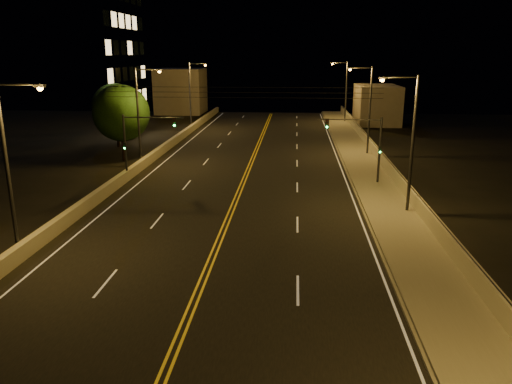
# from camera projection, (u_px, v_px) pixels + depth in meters

# --- Properties ---
(road) EXTENTS (18.00, 120.00, 0.02)m
(road) POSITION_uv_depth(u_px,v_px,m) (228.00, 220.00, 32.18)
(road) COLOR black
(road) RESTS_ON ground
(sidewalk) EXTENTS (3.60, 120.00, 0.30)m
(sidewalk) POSITION_uv_depth(u_px,v_px,m) (398.00, 222.00, 31.33)
(sidewalk) COLOR slate
(sidewalk) RESTS_ON ground
(curb) EXTENTS (0.14, 120.00, 0.15)m
(curb) POSITION_uv_depth(u_px,v_px,m) (368.00, 223.00, 31.49)
(curb) COLOR slate
(curb) RESTS_ON ground
(parapet_wall) EXTENTS (0.30, 120.00, 1.00)m
(parapet_wall) POSITION_uv_depth(u_px,v_px,m) (426.00, 213.00, 31.03)
(parapet_wall) COLOR #A29D87
(parapet_wall) RESTS_ON sidewalk
(jersey_barrier) EXTENTS (0.45, 120.00, 0.88)m
(jersey_barrier) POSITION_uv_depth(u_px,v_px,m) (79.00, 210.00, 32.80)
(jersey_barrier) COLOR #A29D87
(jersey_barrier) RESTS_ON ground
(distant_building_right) EXTENTS (6.00, 10.00, 5.69)m
(distant_building_right) POSITION_uv_depth(u_px,v_px,m) (377.00, 104.00, 75.43)
(distant_building_right) COLOR gray
(distant_building_right) RESTS_ON ground
(distant_building_left) EXTENTS (8.00, 8.00, 7.72)m
(distant_building_left) POSITION_uv_depth(u_px,v_px,m) (181.00, 91.00, 88.04)
(distant_building_left) COLOR gray
(distant_building_left) RESTS_ON ground
(parapet_rail) EXTENTS (0.06, 120.00, 0.06)m
(parapet_rail) POSITION_uv_depth(u_px,v_px,m) (426.00, 205.00, 30.89)
(parapet_rail) COLOR black
(parapet_rail) RESTS_ON parapet_wall
(lane_markings) EXTENTS (17.32, 116.00, 0.00)m
(lane_markings) POSITION_uv_depth(u_px,v_px,m) (227.00, 220.00, 32.11)
(lane_markings) COLOR silver
(lane_markings) RESTS_ON road
(streetlight_1) EXTENTS (2.55, 0.28, 9.12)m
(streetlight_1) POSITION_uv_depth(u_px,v_px,m) (409.00, 136.00, 31.96)
(streetlight_1) COLOR #2D2D33
(streetlight_1) RESTS_ON ground
(streetlight_2) EXTENTS (2.55, 0.28, 9.12)m
(streetlight_2) POSITION_uv_depth(u_px,v_px,m) (367.00, 105.00, 50.73)
(streetlight_2) COLOR #2D2D33
(streetlight_2) RESTS_ON ground
(streetlight_3) EXTENTS (2.55, 0.28, 9.12)m
(streetlight_3) POSITION_uv_depth(u_px,v_px,m) (344.00, 88.00, 74.91)
(streetlight_3) COLOR #2D2D33
(streetlight_3) RESTS_ON ground
(streetlight_4) EXTENTS (2.55, 0.28, 9.12)m
(streetlight_4) POSITION_uv_depth(u_px,v_px,m) (11.00, 160.00, 24.94)
(streetlight_4) COLOR #2D2D33
(streetlight_4) RESTS_ON ground
(streetlight_5) EXTENTS (2.55, 0.28, 9.12)m
(streetlight_5) POSITION_uv_depth(u_px,v_px,m) (141.00, 111.00, 45.70)
(streetlight_5) COLOR #2D2D33
(streetlight_5) RESTS_ON ground
(streetlight_6) EXTENTS (2.55, 0.28, 9.12)m
(streetlight_6) POSITION_uv_depth(u_px,v_px,m) (192.00, 92.00, 68.14)
(streetlight_6) COLOR #2D2D33
(streetlight_6) RESTS_ON ground
(traffic_signal_right) EXTENTS (5.11, 0.31, 5.54)m
(traffic_signal_right) POSITION_uv_depth(u_px,v_px,m) (367.00, 142.00, 39.68)
(traffic_signal_right) COLOR #2D2D33
(traffic_signal_right) RESTS_ON ground
(traffic_signal_left) EXTENTS (5.11, 0.31, 5.54)m
(traffic_signal_left) POSITION_uv_depth(u_px,v_px,m) (137.00, 139.00, 41.08)
(traffic_signal_left) COLOR #2D2D33
(traffic_signal_left) RESTS_ON ground
(overhead_wires) EXTENTS (22.00, 0.03, 0.83)m
(overhead_wires) POSITION_uv_depth(u_px,v_px,m) (242.00, 92.00, 39.30)
(overhead_wires) COLOR black
(building_tower) EXTENTS (24.00, 15.00, 26.11)m
(building_tower) POSITION_uv_depth(u_px,v_px,m) (28.00, 35.00, 59.66)
(building_tower) COLOR gray
(building_tower) RESTS_ON ground
(tree_0) EXTENTS (5.53, 5.53, 7.50)m
(tree_0) POSITION_uv_depth(u_px,v_px,m) (121.00, 113.00, 48.70)
(tree_0) COLOR black
(tree_0) RESTS_ON ground
(tree_1) EXTENTS (5.29, 5.29, 7.17)m
(tree_1) POSITION_uv_depth(u_px,v_px,m) (116.00, 107.00, 56.01)
(tree_1) COLOR black
(tree_1) RESTS_ON ground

